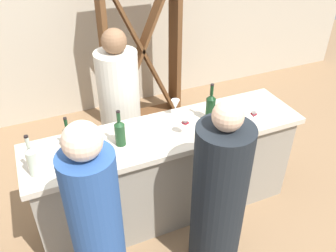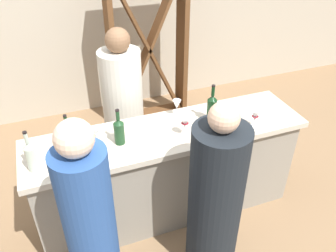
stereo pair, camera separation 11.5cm
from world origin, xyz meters
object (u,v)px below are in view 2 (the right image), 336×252
at_px(wine_glass_far_center, 177,105).
at_px(person_center_guest, 92,236).
at_px(wine_bottle_center_olive_green, 119,131).
at_px(wine_glass_near_right, 185,123).
at_px(wine_glass_near_left, 103,149).
at_px(wine_glass_near_center, 255,116).
at_px(wine_glass_far_left, 96,132).
at_px(person_left_guest, 215,201).
at_px(person_right_guest, 124,114).
at_px(wine_bottle_second_left_dark_green, 68,134).
at_px(wine_rack, 148,49).
at_px(wine_bottle_leftmost_clear_pale, 31,156).
at_px(wine_bottle_second_right_dark_green, 212,108).

height_order(wine_glass_far_center, person_center_guest, person_center_guest).
height_order(wine_bottle_center_olive_green, wine_glass_near_right, wine_bottle_center_olive_green).
relative_size(wine_glass_near_left, person_center_guest, 0.09).
distance_m(wine_glass_near_right, person_center_guest, 1.10).
height_order(wine_glass_near_center, wine_glass_far_left, wine_glass_near_center).
bearing_deg(person_left_guest, person_right_guest, 32.16).
xyz_separation_m(wine_bottle_second_left_dark_green, wine_glass_near_right, (0.89, -0.18, 0.01)).
bearing_deg(person_center_guest, wine_bottle_second_left_dark_green, -9.59).
bearing_deg(wine_glass_near_left, wine_glass_far_center, 28.74).
relative_size(person_left_guest, person_right_guest, 0.95).
bearing_deg(person_center_guest, person_left_guest, -96.18).
bearing_deg(wine_glass_near_right, wine_rack, 81.76).
bearing_deg(person_left_guest, wine_bottle_leftmost_clear_pale, 83.84).
distance_m(wine_bottle_second_left_dark_green, wine_glass_near_center, 1.51).
bearing_deg(person_right_guest, person_left_guest, 28.54).
height_order(wine_glass_near_left, person_center_guest, person_center_guest).
height_order(wine_glass_far_left, person_left_guest, person_left_guest).
bearing_deg(person_left_guest, wine_bottle_center_olive_green, 58.61).
bearing_deg(wine_bottle_center_olive_green, wine_glass_far_left, 154.18).
xyz_separation_m(wine_glass_far_center, person_center_guest, (-0.93, -0.90, -0.26)).
distance_m(wine_glass_far_center, person_center_guest, 1.32).
xyz_separation_m(wine_rack, wine_glass_far_center, (-0.20, -1.45, 0.06)).
xyz_separation_m(wine_rack, wine_glass_far_left, (-0.93, -1.59, 0.05)).
xyz_separation_m(wine_bottle_second_right_dark_green, wine_glass_far_center, (-0.24, 0.18, -0.03)).
height_order(wine_glass_far_left, person_right_guest, person_right_guest).
distance_m(wine_bottle_center_olive_green, wine_glass_near_center, 1.12).
height_order(wine_glass_far_center, person_right_guest, person_right_guest).
height_order(wine_bottle_second_right_dark_green, wine_glass_far_center, wine_bottle_second_right_dark_green).
height_order(wine_bottle_second_right_dark_green, person_right_guest, person_right_guest).
xyz_separation_m(wine_glass_far_left, person_left_guest, (0.70, -0.70, -0.33)).
xyz_separation_m(wine_glass_near_left, wine_glass_far_center, (0.73, 0.40, -0.01)).
height_order(wine_rack, wine_glass_far_left, wine_rack).
relative_size(wine_rack, wine_bottle_second_right_dark_green, 5.73).
bearing_deg(wine_bottle_second_left_dark_green, person_center_guest, -89.57).
relative_size(wine_bottle_center_olive_green, person_left_guest, 0.20).
bearing_deg(person_left_guest, wine_glass_near_right, 19.98).
xyz_separation_m(wine_bottle_second_left_dark_green, wine_glass_far_left, (0.21, -0.02, -0.01)).
distance_m(wine_rack, person_left_guest, 2.32).
bearing_deg(wine_bottle_center_olive_green, person_right_guest, 74.40).
xyz_separation_m(wine_glass_far_left, wine_glass_far_center, (0.73, 0.14, 0.01)).
height_order(wine_glass_far_left, person_center_guest, person_center_guest).
height_order(wine_bottle_leftmost_clear_pale, wine_bottle_center_olive_green, wine_bottle_leftmost_clear_pale).
distance_m(person_center_guest, person_right_guest, 1.50).
height_order(wine_bottle_second_right_dark_green, person_left_guest, person_left_guest).
relative_size(wine_bottle_leftmost_clear_pale, wine_glass_near_left, 2.13).
distance_m(wine_glass_far_center, person_left_guest, 0.91).
bearing_deg(person_right_guest, wine_bottle_center_olive_green, -1.41).
relative_size(wine_bottle_center_olive_green, person_center_guest, 0.19).
xyz_separation_m(person_left_guest, person_right_guest, (-0.34, 1.33, 0.04)).
distance_m(wine_glass_near_left, person_center_guest, 0.61).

